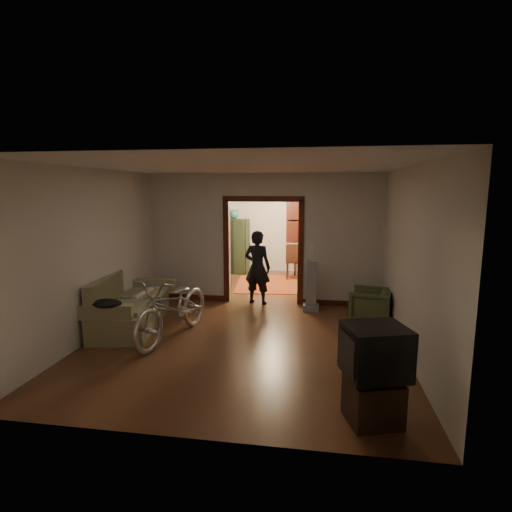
% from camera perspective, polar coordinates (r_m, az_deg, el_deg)
% --- Properties ---
extents(floor, '(5.00, 8.50, 0.01)m').
position_cam_1_polar(floor, '(8.19, 0.33, -7.97)').
color(floor, '#3F2214').
rests_on(floor, ground).
extents(ceiling, '(5.00, 8.50, 0.01)m').
position_cam_1_polar(ceiling, '(7.82, 0.35, 12.01)').
color(ceiling, white).
rests_on(ceiling, floor).
extents(wall_back, '(5.00, 0.02, 2.80)m').
position_cam_1_polar(wall_back, '(12.08, 3.35, 4.42)').
color(wall_back, beige).
rests_on(wall_back, floor).
extents(wall_left, '(0.02, 8.50, 2.80)m').
position_cam_1_polar(wall_left, '(8.61, -16.35, 2.05)').
color(wall_left, beige).
rests_on(wall_left, floor).
extents(wall_right, '(0.02, 8.50, 2.80)m').
position_cam_1_polar(wall_right, '(7.91, 18.55, 1.32)').
color(wall_right, beige).
rests_on(wall_right, floor).
extents(partition_wall, '(5.00, 0.14, 2.80)m').
position_cam_1_polar(partition_wall, '(8.62, 1.08, 2.44)').
color(partition_wall, beige).
rests_on(partition_wall, floor).
extents(door_casing, '(1.74, 0.20, 2.32)m').
position_cam_1_polar(door_casing, '(8.66, 1.07, 0.47)').
color(door_casing, '#3F160E').
rests_on(door_casing, floor).
extents(far_window, '(0.98, 0.06, 1.28)m').
position_cam_1_polar(far_window, '(11.98, 6.68, 5.05)').
color(far_window, black).
rests_on(far_window, wall_back).
extents(chandelier, '(0.24, 0.24, 0.24)m').
position_cam_1_polar(chandelier, '(10.29, 2.44, 8.86)').
color(chandelier, '#FFE0A5').
rests_on(chandelier, ceiling).
extents(light_switch, '(0.08, 0.01, 0.12)m').
position_cam_1_polar(light_switch, '(8.49, 8.05, 1.21)').
color(light_switch, silver).
rests_on(light_switch, partition_wall).
extents(sofa, '(1.27, 2.20, 0.95)m').
position_cam_1_polar(sofa, '(7.60, -17.41, -6.05)').
color(sofa, '#6C6E49').
rests_on(sofa, floor).
extents(rolled_paper, '(0.09, 0.76, 0.09)m').
position_cam_1_polar(rolled_paper, '(7.80, -15.79, -5.17)').
color(rolled_paper, beige).
rests_on(rolled_paper, sofa).
extents(jacket, '(0.48, 0.36, 0.14)m').
position_cam_1_polar(jacket, '(6.75, -20.52, -6.37)').
color(jacket, black).
rests_on(jacket, sofa).
extents(bicycle, '(1.13, 2.16, 1.08)m').
position_cam_1_polar(bicycle, '(6.79, -11.66, -7.10)').
color(bicycle, silver).
rests_on(bicycle, floor).
extents(armchair, '(0.86, 0.85, 0.65)m').
position_cam_1_polar(armchair, '(7.74, 15.99, -6.85)').
color(armchair, '#47542F').
rests_on(armchair, floor).
extents(tv_stand, '(0.64, 0.61, 0.48)m').
position_cam_1_polar(tv_stand, '(4.66, 16.35, -19.21)').
color(tv_stand, black).
rests_on(tv_stand, floor).
extents(crt_tv, '(0.75, 0.71, 0.53)m').
position_cam_1_polar(crt_tv, '(4.43, 16.69, -12.85)').
color(crt_tv, black).
rests_on(crt_tv, tv_stand).
extents(vacuum, '(0.39, 0.35, 1.05)m').
position_cam_1_polar(vacuum, '(8.21, 7.91, -4.22)').
color(vacuum, gray).
rests_on(vacuum, floor).
extents(person, '(0.65, 0.50, 1.60)m').
position_cam_1_polar(person, '(8.58, 0.20, -1.64)').
color(person, black).
rests_on(person, floor).
extents(oriental_rug, '(1.81, 2.26, 0.02)m').
position_cam_1_polar(oriental_rug, '(10.52, 1.69, -3.99)').
color(oriental_rug, maroon).
rests_on(oriental_rug, floor).
extents(locker, '(0.89, 0.64, 1.61)m').
position_cam_1_polar(locker, '(11.84, -3.09, 1.42)').
color(locker, '#202D1B').
rests_on(locker, floor).
extents(globe, '(0.28, 0.28, 0.28)m').
position_cam_1_polar(globe, '(11.73, -3.14, 6.92)').
color(globe, '#1E5972').
rests_on(globe, locker).
extents(desk, '(1.09, 0.62, 0.81)m').
position_cam_1_polar(desk, '(11.78, 8.01, -0.67)').
color(desk, '#331A11').
rests_on(desk, floor).
extents(desk_chair, '(0.51, 0.51, 1.00)m').
position_cam_1_polar(desk_chair, '(11.09, 5.51, -0.74)').
color(desk_chair, '#331A11').
rests_on(desk_chair, floor).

